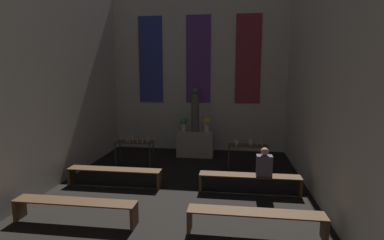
{
  "coord_description": "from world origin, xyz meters",
  "views": [
    {
      "loc": [
        1.23,
        0.68,
        2.8
      ],
      "look_at": [
        0.0,
        9.73,
        1.37
      ],
      "focal_mm": 28.0,
      "sensor_mm": 36.0,
      "label": 1
    }
  ],
  "objects_px": {
    "pew_third_right": "(255,217)",
    "pew_back_right": "(249,179)",
    "candle_rack_left": "(134,145)",
    "flower_vase_right": "(207,123)",
    "candle_rack_right": "(248,149)",
    "person_seated": "(264,164)",
    "statue": "(195,111)",
    "altar": "(195,144)",
    "pew_third_left": "(75,206)",
    "flower_vase_left": "(184,123)",
    "pew_back_left": "(114,173)"
  },
  "relations": [
    {
      "from": "pew_third_right",
      "to": "pew_back_right",
      "type": "bearing_deg",
      "value": 90.0
    },
    {
      "from": "candle_rack_left",
      "to": "pew_back_right",
      "type": "height_order",
      "value": "candle_rack_left"
    },
    {
      "from": "flower_vase_right",
      "to": "candle_rack_right",
      "type": "bearing_deg",
      "value": -46.13
    },
    {
      "from": "person_seated",
      "to": "statue",
      "type": "bearing_deg",
      "value": 123.78
    },
    {
      "from": "pew_third_right",
      "to": "altar",
      "type": "bearing_deg",
      "value": 108.81
    },
    {
      "from": "pew_third_left",
      "to": "pew_third_right",
      "type": "bearing_deg",
      "value": 0.0
    },
    {
      "from": "pew_back_right",
      "to": "candle_rack_right",
      "type": "bearing_deg",
      "value": 89.23
    },
    {
      "from": "flower_vase_left",
      "to": "person_seated",
      "type": "distance_m",
      "value": 3.84
    },
    {
      "from": "altar",
      "to": "pew_third_left",
      "type": "height_order",
      "value": "altar"
    },
    {
      "from": "altar",
      "to": "pew_third_left",
      "type": "bearing_deg",
      "value": -108.81
    },
    {
      "from": "altar",
      "to": "pew_back_right",
      "type": "relative_size",
      "value": 0.52
    },
    {
      "from": "statue",
      "to": "flower_vase_left",
      "type": "height_order",
      "value": "statue"
    },
    {
      "from": "flower_vase_right",
      "to": "pew_back_left",
      "type": "height_order",
      "value": "flower_vase_right"
    },
    {
      "from": "statue",
      "to": "candle_rack_right",
      "type": "relative_size",
      "value": 1.3
    },
    {
      "from": "altar",
      "to": "flower_vase_right",
      "type": "relative_size",
      "value": 2.55
    },
    {
      "from": "flower_vase_left",
      "to": "statue",
      "type": "bearing_deg",
      "value": 0.0
    },
    {
      "from": "pew_back_left",
      "to": "flower_vase_left",
      "type": "bearing_deg",
      "value": 66.91
    },
    {
      "from": "statue",
      "to": "flower_vase_right",
      "type": "height_order",
      "value": "statue"
    },
    {
      "from": "flower_vase_right",
      "to": "candle_rack_left",
      "type": "distance_m",
      "value": 2.53
    },
    {
      "from": "candle_rack_left",
      "to": "candle_rack_right",
      "type": "relative_size",
      "value": 1.0
    },
    {
      "from": "statue",
      "to": "pew_third_right",
      "type": "xyz_separation_m",
      "value": [
        1.67,
        -4.89,
        -1.21
      ]
    },
    {
      "from": "pew_third_left",
      "to": "pew_back_left",
      "type": "relative_size",
      "value": 1.0
    },
    {
      "from": "person_seated",
      "to": "candle_rack_right",
      "type": "bearing_deg",
      "value": 100.56
    },
    {
      "from": "statue",
      "to": "flower_vase_left",
      "type": "xyz_separation_m",
      "value": [
        -0.4,
        -0.0,
        -0.41
      ]
    },
    {
      "from": "candle_rack_right",
      "to": "pew_back_right",
      "type": "relative_size",
      "value": 0.48
    },
    {
      "from": "pew_third_left",
      "to": "flower_vase_right",
      "type": "bearing_deg",
      "value": 67.13
    },
    {
      "from": "flower_vase_right",
      "to": "person_seated",
      "type": "relative_size",
      "value": 0.72
    },
    {
      "from": "person_seated",
      "to": "pew_back_right",
      "type": "bearing_deg",
      "value": -180.0
    },
    {
      "from": "candle_rack_left",
      "to": "pew_third_right",
      "type": "height_order",
      "value": "candle_rack_left"
    },
    {
      "from": "pew_third_left",
      "to": "person_seated",
      "type": "relative_size",
      "value": 3.54
    },
    {
      "from": "statue",
      "to": "candle_rack_left",
      "type": "bearing_deg",
      "value": -141.54
    },
    {
      "from": "altar",
      "to": "person_seated",
      "type": "height_order",
      "value": "person_seated"
    },
    {
      "from": "flower_vase_left",
      "to": "pew_back_left",
      "type": "bearing_deg",
      "value": -113.09
    },
    {
      "from": "altar",
      "to": "flower_vase_left",
      "type": "height_order",
      "value": "flower_vase_left"
    },
    {
      "from": "statue",
      "to": "candle_rack_left",
      "type": "height_order",
      "value": "statue"
    },
    {
      "from": "pew_third_right",
      "to": "pew_back_right",
      "type": "height_order",
      "value": "same"
    },
    {
      "from": "flower_vase_right",
      "to": "pew_back_left",
      "type": "relative_size",
      "value": 0.2
    },
    {
      "from": "statue",
      "to": "person_seated",
      "type": "relative_size",
      "value": 2.2
    },
    {
      "from": "pew_third_right",
      "to": "candle_rack_left",
      "type": "bearing_deg",
      "value": 133.42
    },
    {
      "from": "statue",
      "to": "person_seated",
      "type": "xyz_separation_m",
      "value": [
        1.99,
        -2.98,
        -0.82
      ]
    },
    {
      "from": "candle_rack_right",
      "to": "pew_third_left",
      "type": "bearing_deg",
      "value": -133.41
    },
    {
      "from": "flower_vase_left",
      "to": "candle_rack_left",
      "type": "xyz_separation_m",
      "value": [
        -1.29,
        -1.34,
        -0.49
      ]
    },
    {
      "from": "flower_vase_right",
      "to": "person_seated",
      "type": "distance_m",
      "value": 3.41
    },
    {
      "from": "flower_vase_right",
      "to": "statue",
      "type": "bearing_deg",
      "value": 180.0
    },
    {
      "from": "pew_third_left",
      "to": "pew_back_left",
      "type": "distance_m",
      "value": 1.91
    },
    {
      "from": "flower_vase_left",
      "to": "pew_third_left",
      "type": "distance_m",
      "value": 5.12
    },
    {
      "from": "statue",
      "to": "pew_back_left",
      "type": "relative_size",
      "value": 0.62
    },
    {
      "from": "candle_rack_left",
      "to": "pew_third_left",
      "type": "xyz_separation_m",
      "value": [
        0.02,
        -3.55,
        -0.32
      ]
    },
    {
      "from": "flower_vase_left",
      "to": "flower_vase_right",
      "type": "height_order",
      "value": "same"
    },
    {
      "from": "statue",
      "to": "pew_third_right",
      "type": "bearing_deg",
      "value": -71.19
    }
  ]
}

